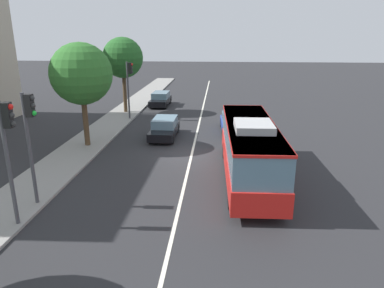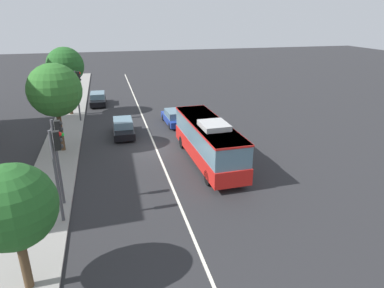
{
  "view_description": "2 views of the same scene",
  "coord_description": "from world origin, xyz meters",
  "px_view_note": "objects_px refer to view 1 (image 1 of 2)",
  "views": [
    {
      "loc": [
        -21.33,
        -1.7,
        7.54
      ],
      "look_at": [
        -3.16,
        -0.29,
        1.81
      ],
      "focal_mm": 32.92,
      "sensor_mm": 36.0,
      "label": 1
    },
    {
      "loc": [
        -25.75,
        3.54,
        10.43
      ],
      "look_at": [
        -3.39,
        -2.17,
        1.52
      ],
      "focal_mm": 31.64,
      "sensor_mm": 36.0,
      "label": 2
    }
  ],
  "objects_px": {
    "sedan_black": "(165,128)",
    "street_tree_kerbside_centre": "(81,74)",
    "sedan_blue": "(233,123)",
    "transit_bus": "(250,148)",
    "traffic_light_far_corner": "(129,81)",
    "sedan_black_ahead": "(161,99)",
    "traffic_light_near_corner": "(9,143)",
    "traffic_light_mid_block": "(30,130)",
    "street_tree_kerbside_left": "(123,58)"
  },
  "relations": [
    {
      "from": "sedan_blue",
      "to": "traffic_light_mid_block",
      "type": "relative_size",
      "value": 0.88
    },
    {
      "from": "transit_bus",
      "to": "street_tree_kerbside_centre",
      "type": "height_order",
      "value": "street_tree_kerbside_centre"
    },
    {
      "from": "transit_bus",
      "to": "traffic_light_near_corner",
      "type": "relative_size",
      "value": 1.94
    },
    {
      "from": "sedan_black_ahead",
      "to": "street_tree_kerbside_left",
      "type": "bearing_deg",
      "value": -34.64
    },
    {
      "from": "transit_bus",
      "to": "sedan_blue",
      "type": "relative_size",
      "value": 2.2
    },
    {
      "from": "sedan_black",
      "to": "sedan_blue",
      "type": "bearing_deg",
      "value": 112.41
    },
    {
      "from": "sedan_black",
      "to": "street_tree_kerbside_centre",
      "type": "xyz_separation_m",
      "value": [
        -2.77,
        4.99,
        4.27
      ]
    },
    {
      "from": "traffic_light_near_corner",
      "to": "traffic_light_mid_block",
      "type": "height_order",
      "value": "same"
    },
    {
      "from": "transit_bus",
      "to": "sedan_black",
      "type": "xyz_separation_m",
      "value": [
        7.76,
        5.72,
        -1.09
      ]
    },
    {
      "from": "traffic_light_mid_block",
      "to": "street_tree_kerbside_centre",
      "type": "height_order",
      "value": "street_tree_kerbside_centre"
    },
    {
      "from": "sedan_black_ahead",
      "to": "traffic_light_near_corner",
      "type": "xyz_separation_m",
      "value": [
        -25.47,
        1.57,
        2.84
      ]
    },
    {
      "from": "street_tree_kerbside_centre",
      "to": "sedan_blue",
      "type": "bearing_deg",
      "value": -64.57
    },
    {
      "from": "sedan_black_ahead",
      "to": "traffic_light_near_corner",
      "type": "distance_m",
      "value": 25.68
    },
    {
      "from": "traffic_light_near_corner",
      "to": "traffic_light_mid_block",
      "type": "bearing_deg",
      "value": 92.28
    },
    {
      "from": "street_tree_kerbside_centre",
      "to": "street_tree_kerbside_left",
      "type": "bearing_deg",
      "value": 0.8
    },
    {
      "from": "sedan_blue",
      "to": "traffic_light_near_corner",
      "type": "xyz_separation_m",
      "value": [
        -15.42,
        9.07,
        2.84
      ]
    },
    {
      "from": "sedan_black_ahead",
      "to": "street_tree_kerbside_centre",
      "type": "distance_m",
      "value": 15.74
    },
    {
      "from": "street_tree_kerbside_left",
      "to": "sedan_black_ahead",
      "type": "bearing_deg",
      "value": -35.74
    },
    {
      "from": "traffic_light_near_corner",
      "to": "traffic_light_mid_block",
      "type": "xyz_separation_m",
      "value": [
        1.84,
        0.13,
        0.0
      ]
    },
    {
      "from": "sedan_black",
      "to": "street_tree_kerbside_left",
      "type": "bearing_deg",
      "value": -147.23
    },
    {
      "from": "traffic_light_mid_block",
      "to": "traffic_light_near_corner",
      "type": "bearing_deg",
      "value": -82.51
    },
    {
      "from": "sedan_blue",
      "to": "traffic_light_near_corner",
      "type": "bearing_deg",
      "value": 146.71
    },
    {
      "from": "transit_bus",
      "to": "traffic_light_far_corner",
      "type": "relative_size",
      "value": 1.94
    },
    {
      "from": "traffic_light_far_corner",
      "to": "sedan_black",
      "type": "bearing_deg",
      "value": -53.93
    },
    {
      "from": "transit_bus",
      "to": "street_tree_kerbside_left",
      "type": "relative_size",
      "value": 1.38
    },
    {
      "from": "sedan_black",
      "to": "traffic_light_near_corner",
      "type": "distance_m",
      "value": 14.17
    },
    {
      "from": "sedan_black",
      "to": "traffic_light_far_corner",
      "type": "bearing_deg",
      "value": -143.22
    },
    {
      "from": "traffic_light_mid_block",
      "to": "street_tree_kerbside_centre",
      "type": "relative_size",
      "value": 0.74
    },
    {
      "from": "transit_bus",
      "to": "sedan_blue",
      "type": "xyz_separation_m",
      "value": [
        9.84,
        0.53,
        -1.09
      ]
    },
    {
      "from": "sedan_black_ahead",
      "to": "traffic_light_far_corner",
      "type": "distance_m",
      "value": 7.56
    },
    {
      "from": "street_tree_kerbside_left",
      "to": "sedan_blue",
      "type": "bearing_deg",
      "value": -120.51
    },
    {
      "from": "transit_bus",
      "to": "street_tree_kerbside_left",
      "type": "distance_m",
      "value": 19.61
    },
    {
      "from": "transit_bus",
      "to": "sedan_black_ahead",
      "type": "distance_m",
      "value": 21.48
    },
    {
      "from": "street_tree_kerbside_left",
      "to": "traffic_light_mid_block",
      "type": "bearing_deg",
      "value": -176.68
    },
    {
      "from": "transit_bus",
      "to": "street_tree_kerbside_centre",
      "type": "bearing_deg",
      "value": 63.38
    },
    {
      "from": "transit_bus",
      "to": "sedan_blue",
      "type": "bearing_deg",
      "value": 1.41
    },
    {
      "from": "sedan_black",
      "to": "sedan_blue",
      "type": "height_order",
      "value": "same"
    },
    {
      "from": "traffic_light_far_corner",
      "to": "sedan_blue",
      "type": "bearing_deg",
      "value": -19.72
    },
    {
      "from": "traffic_light_near_corner",
      "to": "transit_bus",
      "type": "bearing_deg",
      "value": 28.28
    },
    {
      "from": "transit_bus",
      "to": "sedan_blue",
      "type": "distance_m",
      "value": 9.91
    },
    {
      "from": "sedan_blue",
      "to": "street_tree_kerbside_left",
      "type": "height_order",
      "value": "street_tree_kerbside_left"
    },
    {
      "from": "street_tree_kerbside_centre",
      "to": "sedan_black_ahead",
      "type": "bearing_deg",
      "value": -10.26
    },
    {
      "from": "sedan_blue",
      "to": "traffic_light_near_corner",
      "type": "relative_size",
      "value": 0.88
    },
    {
      "from": "transit_bus",
      "to": "traffic_light_far_corner",
      "type": "height_order",
      "value": "traffic_light_far_corner"
    },
    {
      "from": "sedan_blue",
      "to": "street_tree_kerbside_centre",
      "type": "bearing_deg",
      "value": 112.61
    },
    {
      "from": "traffic_light_far_corner",
      "to": "street_tree_kerbside_left",
      "type": "height_order",
      "value": "street_tree_kerbside_left"
    },
    {
      "from": "traffic_light_mid_block",
      "to": "sedan_blue",
      "type": "bearing_deg",
      "value": 59.18
    },
    {
      "from": "sedan_black_ahead",
      "to": "traffic_light_near_corner",
      "type": "relative_size",
      "value": 0.87
    },
    {
      "from": "street_tree_kerbside_centre",
      "to": "traffic_light_far_corner",
      "type": "bearing_deg",
      "value": -7.76
    },
    {
      "from": "transit_bus",
      "to": "traffic_light_near_corner",
      "type": "height_order",
      "value": "traffic_light_near_corner"
    }
  ]
}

